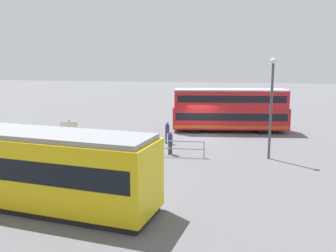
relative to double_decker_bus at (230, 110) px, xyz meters
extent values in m
plane|color=slate|center=(2.26, 2.72, -1.94)|extent=(160.00, 160.00, 0.00)
cube|color=red|center=(-0.01, 0.00, -0.68)|extent=(10.27, 3.81, 1.83)
cube|color=red|center=(-0.01, 0.00, 0.99)|extent=(9.96, 3.67, 1.50)
cube|color=black|center=(-0.01, 0.00, -0.46)|extent=(9.78, 3.77, 0.64)
cube|color=black|center=(-0.01, 0.00, 1.06)|extent=(9.47, 3.63, 0.60)
cube|color=#D85919|center=(-0.01, 0.00, -1.34)|extent=(10.08, 3.82, 0.24)
cube|color=#B2B2B7|center=(-0.01, 0.00, 1.79)|extent=(9.96, 3.67, 0.10)
cylinder|color=black|center=(3.07, 0.42, -1.44)|extent=(1.32, 2.53, 1.00)
cylinder|color=black|center=(-2.74, -0.38, -1.44)|extent=(1.32, 2.53, 1.00)
cube|color=black|center=(9.66, 18.45, -1.82)|extent=(14.70, 4.48, 0.25)
cylinder|color=#4C3F2D|center=(4.40, 5.69, -1.54)|extent=(0.14, 0.14, 0.81)
cylinder|color=#4C3F2D|center=(4.58, 5.81, -1.54)|extent=(0.14, 0.14, 0.81)
cylinder|color=navy|center=(4.49, 5.75, -0.82)|extent=(0.44, 0.44, 0.62)
sphere|color=#8C6647|center=(4.49, 5.75, -0.40)|extent=(0.22, 0.22, 0.22)
cylinder|color=#4C3F2D|center=(3.69, 9.13, -1.55)|extent=(0.14, 0.14, 0.77)
cylinder|color=#4C3F2D|center=(3.59, 8.94, -1.55)|extent=(0.14, 0.14, 0.77)
cylinder|color=navy|center=(3.64, 9.03, -0.87)|extent=(0.43, 0.43, 0.60)
sphere|color=#8C6647|center=(3.64, 9.03, -0.47)|extent=(0.21, 0.21, 0.21)
cube|color=gray|center=(5.24, 9.65, -0.89)|extent=(7.86, 0.46, 0.06)
cube|color=gray|center=(5.24, 9.65, -1.39)|extent=(7.86, 0.46, 0.06)
cylinder|color=gray|center=(1.32, 9.45, -1.42)|extent=(0.07, 0.07, 1.05)
cylinder|color=gray|center=(5.24, 9.65, -1.42)|extent=(0.07, 0.07, 1.05)
cylinder|color=gray|center=(9.17, 9.85, -1.42)|extent=(0.07, 0.07, 1.05)
cylinder|color=slate|center=(10.55, 9.72, -0.82)|extent=(0.10, 0.10, 2.24)
cube|color=white|center=(10.55, 9.76, -0.07)|extent=(1.17, 0.17, 0.54)
cylinder|color=#4C4C51|center=(-2.79, 8.87, 1.09)|extent=(0.16, 0.16, 6.06)
sphere|color=#F2EFCC|center=(-2.79, 8.87, 4.27)|extent=(0.36, 0.36, 0.36)
camera|label=1|loc=(-0.84, 32.30, 4.22)|focal=38.76mm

